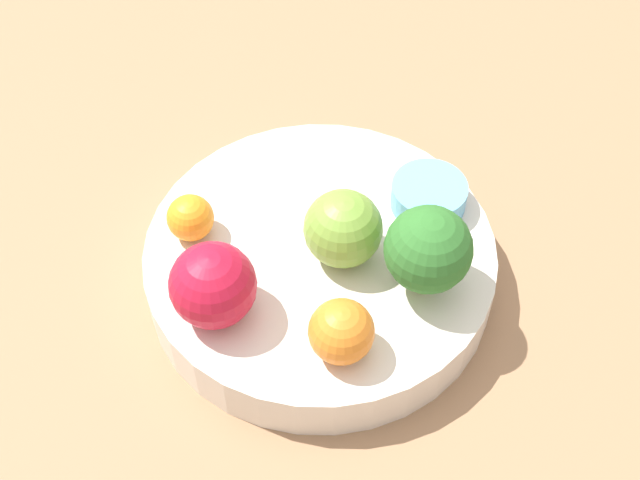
{
  "coord_description": "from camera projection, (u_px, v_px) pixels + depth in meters",
  "views": [
    {
      "loc": [
        -0.3,
        -0.26,
        0.57
      ],
      "look_at": [
        0.0,
        0.0,
        0.07
      ],
      "focal_mm": 50.0,
      "sensor_mm": 36.0,
      "label": 1
    }
  ],
  "objects": [
    {
      "name": "apple_green",
      "position": [
        213.0,
        285.0,
        0.59
      ],
      "size": [
        0.06,
        0.06,
        0.06
      ],
      "color": "#B7142D",
      "rests_on": "bowl"
    },
    {
      "name": "bowl",
      "position": [
        320.0,
        265.0,
        0.66
      ],
      "size": [
        0.26,
        0.26,
        0.04
      ],
      "color": "silver",
      "rests_on": "table_surface"
    },
    {
      "name": "apple_red",
      "position": [
        343.0,
        229.0,
        0.62
      ],
      "size": [
        0.06,
        0.06,
        0.06
      ],
      "color": "olive",
      "rests_on": "bowl"
    },
    {
      "name": "orange_back",
      "position": [
        190.0,
        218.0,
        0.64
      ],
      "size": [
        0.03,
        0.03,
        0.03
      ],
      "color": "orange",
      "rests_on": "bowl"
    },
    {
      "name": "ground_plane",
      "position": [
        320.0,
        296.0,
        0.7
      ],
      "size": [
        6.0,
        6.0,
        0.0
      ],
      "primitive_type": "plane",
      "color": "gray"
    },
    {
      "name": "table_surface",
      "position": [
        320.0,
        288.0,
        0.69
      ],
      "size": [
        1.2,
        1.2,
        0.02
      ],
      "color": "#936D4C",
      "rests_on": "ground_plane"
    },
    {
      "name": "broccoli",
      "position": [
        428.0,
        250.0,
        0.6
      ],
      "size": [
        0.06,
        0.06,
        0.07
      ],
      "color": "#8CB76B",
      "rests_on": "bowl"
    },
    {
      "name": "orange_front",
      "position": [
        341.0,
        332.0,
        0.58
      ],
      "size": [
        0.04,
        0.04,
        0.04
      ],
      "color": "orange",
      "rests_on": "bowl"
    },
    {
      "name": "small_cup",
      "position": [
        429.0,
        195.0,
        0.67
      ],
      "size": [
        0.06,
        0.06,
        0.02
      ],
      "color": "#66B2DB",
      "rests_on": "bowl"
    }
  ]
}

